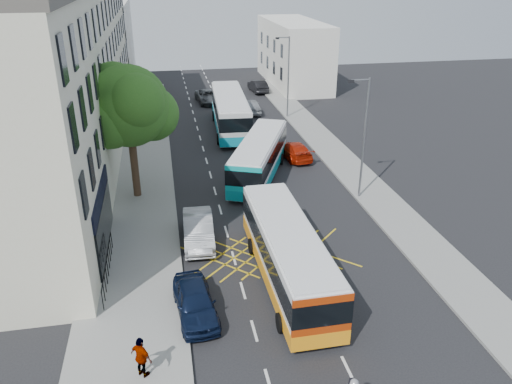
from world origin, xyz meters
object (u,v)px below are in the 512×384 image
distant_car_dark (258,86)px  pedestrian_far (142,357)px  bus_near (288,254)px  distant_car_silver (251,106)px  bus_far (230,112)px  distant_car_grey (208,97)px  bus_mid (259,157)px  street_tree (128,107)px  parked_car_silver (198,230)px  red_hatchback (294,150)px  parked_car_blue (195,301)px  lamp_far (287,73)px  lamp_near (363,133)px

distant_car_dark → pedestrian_far: pedestrian_far is taller
bus_near → distant_car_silver: size_ratio=2.46×
distant_car_silver → bus_far: bearing=62.0°
distant_car_grey → bus_mid: bearing=-92.0°
street_tree → parked_car_silver: size_ratio=1.86×
red_hatchback → bus_far: bearing=-71.9°
parked_car_blue → distant_car_silver: size_ratio=0.97×
parked_car_silver → distant_car_silver: 27.49m
street_tree → red_hatchback: street_tree is taller
street_tree → red_hatchback: 14.68m
parked_car_blue → parked_car_silver: (0.70, 6.55, 0.06)m
bus_near → red_hatchback: bearing=73.4°
street_tree → distant_car_grey: 26.44m
distant_car_dark → bus_mid: bearing=73.9°
bus_near → red_hatchback: (4.84, 16.95, -0.93)m
bus_mid → parked_car_silver: size_ratio=2.25×
distant_car_silver → pedestrian_far: bearing=73.7°
street_tree → bus_near: (7.61, -11.59, -4.69)m
distant_car_grey → lamp_far: bearing=-52.3°
street_tree → distant_car_grey: street_tree is taller
parked_car_blue → distant_car_dark: bearing=70.1°
bus_near → distant_car_silver: bus_near is taller
parked_car_blue → parked_car_silver: bearing=78.7°
distant_car_grey → distant_car_dark: distant_car_dark is taller
red_hatchback → distant_car_grey: (-5.10, 19.41, 0.04)m
lamp_near → parked_car_blue: 16.20m
distant_car_grey → parked_car_silver: bearing=-102.6°
bus_far → parked_car_silver: size_ratio=2.62×
lamp_far → distant_car_grey: (-7.35, 7.74, -3.91)m
bus_far → parked_car_blue: bus_far is taller
lamp_far → pedestrian_far: size_ratio=4.54×
lamp_near → bus_near: lamp_near is taller
bus_far → distant_car_grey: 10.97m
parked_car_silver → bus_far: bearing=79.2°
distant_car_grey → distant_car_dark: 7.83m
parked_car_blue → distant_car_dark: size_ratio=0.93×
bus_far → lamp_near: bearing=-66.2°
distant_car_silver → distant_car_dark: distant_car_dark is taller
lamp_near → distant_car_grey: bearing=104.8°
bus_mid → parked_car_silver: bearing=-98.3°
bus_far → pedestrian_far: (-7.76, -30.75, -0.78)m
bus_far → red_hatchback: (4.05, -8.54, -1.15)m
lamp_near → red_hatchback: (-2.25, 8.32, -3.95)m
distant_car_dark → lamp_near: bearing=85.9°
street_tree → bus_far: street_tree is taller
street_tree → bus_mid: bearing=12.6°
parked_car_blue → bus_far: bearing=73.4°
red_hatchback → street_tree: bearing=16.0°
bus_near → pedestrian_far: 8.75m
distant_car_silver → pedestrian_far: (-10.78, -36.37, 0.28)m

